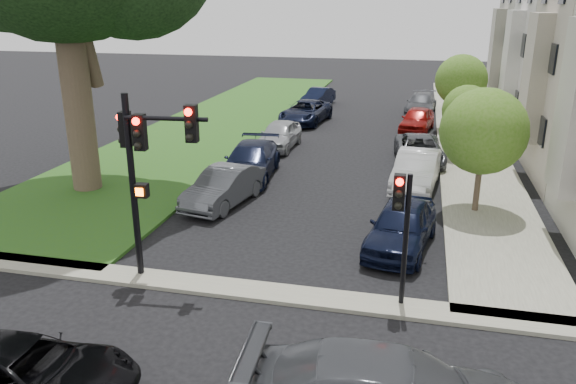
% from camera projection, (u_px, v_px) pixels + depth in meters
% --- Properties ---
extents(ground, '(140.00, 140.00, 0.00)m').
position_uv_depth(ground, '(241.00, 333.00, 13.73)').
color(ground, black).
rests_on(ground, ground).
extents(grass_strip, '(8.00, 44.00, 0.12)m').
position_uv_depth(grass_strip, '(223.00, 121.00, 37.78)').
color(grass_strip, '#2F6214').
rests_on(grass_strip, ground).
extents(sidewalk_right, '(3.50, 44.00, 0.12)m').
position_uv_depth(sidewalk_right, '(466.00, 133.00, 34.35)').
color(sidewalk_right, gray).
rests_on(sidewalk_right, ground).
extents(sidewalk_cross, '(60.00, 1.00, 0.12)m').
position_uv_depth(sidewalk_cross, '(263.00, 292.00, 15.55)').
color(sidewalk_cross, gray).
rests_on(sidewalk_cross, ground).
extents(house_d, '(7.70, 7.55, 15.97)m').
position_uv_depth(house_d, '(561.00, 14.00, 36.89)').
color(house_d, gray).
rests_on(house_d, ground).
extents(small_tree_a, '(3.19, 3.19, 4.78)m').
position_uv_depth(small_tree_a, '(484.00, 131.00, 20.54)').
color(small_tree_a, brown).
rests_on(small_tree_a, ground).
extents(small_tree_b, '(2.51, 2.51, 3.77)m').
position_uv_depth(small_tree_b, '(467.00, 110.00, 28.27)').
color(small_tree_b, brown).
rests_on(small_tree_b, ground).
extents(small_tree_c, '(3.14, 3.14, 4.71)m').
position_uv_depth(small_tree_c, '(461.00, 80.00, 34.16)').
color(small_tree_c, brown).
rests_on(small_tree_c, ground).
extents(traffic_signal_main, '(2.64, 0.69, 5.39)m').
position_uv_depth(traffic_signal_main, '(145.00, 155.00, 15.32)').
color(traffic_signal_main, black).
rests_on(traffic_signal_main, ground).
extents(traffic_signal_secondary, '(0.46, 0.37, 3.68)m').
position_uv_depth(traffic_signal_secondary, '(402.00, 216.00, 14.13)').
color(traffic_signal_secondary, black).
rests_on(traffic_signal_secondary, ground).
extents(car_cross_near, '(4.71, 2.29, 1.29)m').
position_uv_depth(car_cross_near, '(23.00, 373.00, 11.22)').
color(car_cross_near, black).
rests_on(car_cross_near, ground).
extents(car_parked_0, '(2.54, 4.81, 1.56)m').
position_uv_depth(car_parked_0, '(401.00, 226.00, 18.24)').
color(car_parked_0, black).
rests_on(car_parked_0, ground).
extents(car_parked_1, '(2.17, 4.98, 1.59)m').
position_uv_depth(car_parked_1, '(416.00, 170.00, 24.18)').
color(car_parked_1, silver).
rests_on(car_parked_1, ground).
extents(car_parked_2, '(2.76, 5.12, 1.36)m').
position_uv_depth(car_parked_2, '(419.00, 150.00, 27.97)').
color(car_parked_2, '#3F4247').
rests_on(car_parked_2, ground).
extents(car_parked_3, '(2.37, 4.55, 1.48)m').
position_uv_depth(car_parked_3, '(417.00, 120.00, 34.82)').
color(car_parked_3, maroon).
rests_on(car_parked_3, ground).
extents(car_parked_4, '(2.40, 5.02, 1.41)m').
position_uv_depth(car_parked_4, '(421.00, 104.00, 40.42)').
color(car_parked_4, '#3F4247').
rests_on(car_parked_4, ground).
extents(car_parked_5, '(2.36, 4.69, 1.47)m').
position_uv_depth(car_parked_5, '(224.00, 187.00, 22.21)').
color(car_parked_5, '#3F4247').
rests_on(car_parked_5, ground).
extents(car_parked_6, '(2.62, 5.50, 1.55)m').
position_uv_depth(car_parked_6, '(250.00, 161.00, 25.66)').
color(car_parked_6, black).
rests_on(car_parked_6, ground).
extents(car_parked_7, '(1.87, 4.46, 1.51)m').
position_uv_depth(car_parked_7, '(279.00, 135.00, 30.80)').
color(car_parked_7, '#999BA0').
rests_on(car_parked_7, ground).
extents(car_parked_8, '(3.07, 5.57, 1.48)m').
position_uv_depth(car_parked_8, '(306.00, 112.00, 37.24)').
color(car_parked_8, black).
rests_on(car_parked_8, ground).
extents(car_parked_9, '(2.20, 4.29, 1.35)m').
position_uv_depth(car_parked_9, '(318.00, 97.00, 43.50)').
color(car_parked_9, black).
rests_on(car_parked_9, ground).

